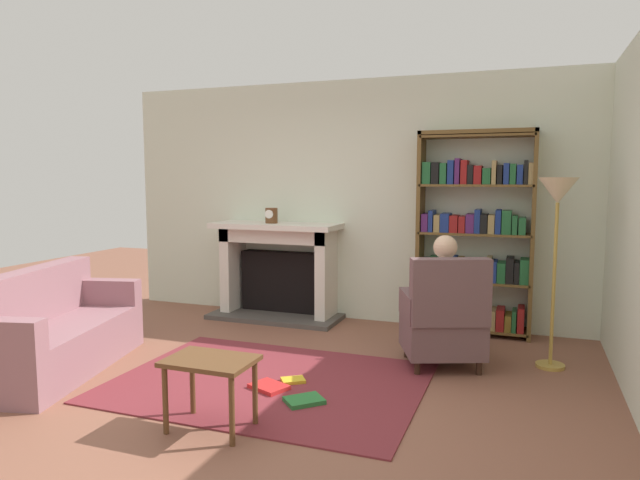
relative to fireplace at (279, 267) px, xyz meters
name	(u,v)px	position (x,y,z in m)	size (l,w,h in m)	color
ground	(251,396)	(0.82, -2.30, -0.58)	(14.00, 14.00, 0.00)	brown
back_wall	(353,201)	(0.82, 0.25, 0.77)	(5.60, 0.10, 2.70)	silver
side_wall_right	(636,213)	(3.47, -1.05, 0.77)	(0.10, 5.20, 2.70)	silver
area_rug	(269,382)	(0.82, -2.00, -0.58)	(2.40, 1.80, 0.01)	maroon
fireplace	(279,267)	(0.00, 0.00, 0.00)	(1.50, 0.64, 1.10)	#4C4742
mantel_clock	(271,216)	(-0.04, -0.10, 0.61)	(0.14, 0.14, 0.17)	brown
bookshelf	(474,238)	(2.19, 0.03, 0.42)	(1.16, 0.32, 2.09)	brown
armchair_reading	(444,319)	(2.06, -1.17, -0.16)	(0.82, 0.81, 0.97)	#331E14
seated_reader	(441,294)	(2.02, -1.06, 0.04)	(0.50, 0.59, 1.14)	silver
sofa_floral	(53,333)	(-1.01, -2.37, -0.26)	(1.10, 1.82, 0.85)	#90626A
side_table	(210,370)	(0.83, -2.88, -0.19)	(0.56, 0.39, 0.47)	brown
scattered_books	(287,391)	(1.05, -2.18, -0.56)	(0.68, 0.62, 0.03)	gold
floor_lamp	(557,207)	(2.92, -0.83, 0.79)	(0.32, 0.32, 1.62)	#B7933F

